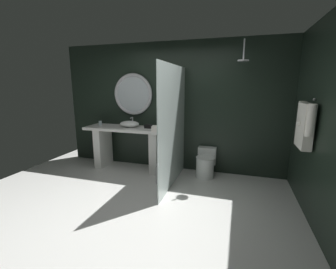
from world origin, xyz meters
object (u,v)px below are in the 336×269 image
object	(u,v)px
vessel_sink	(129,124)
rain_shower_head	(243,58)
tumbler_cup	(100,123)
folded_hand_towel	(159,129)
tissue_box	(148,126)
toilet	(206,163)
waste_bin	(162,173)
round_wall_mirror	(133,94)
hanging_bathrobe	(305,124)

from	to	relation	value
vessel_sink	rain_shower_head	distance (m)	2.51
tumbler_cup	rain_shower_head	distance (m)	3.15
vessel_sink	folded_hand_towel	xyz separation A→B (m)	(0.74, -0.23, -0.01)
tissue_box	toilet	bearing A→B (deg)	0.96
toilet	vessel_sink	bearing A→B (deg)	-179.41
tissue_box	folded_hand_towel	bearing A→B (deg)	-36.03
waste_bin	folded_hand_towel	xyz separation A→B (m)	(-0.16, 0.33, 0.75)
vessel_sink	folded_hand_towel	world-z (taller)	vessel_sink
tumbler_cup	round_wall_mirror	xyz separation A→B (m)	(0.70, 0.22, 0.62)
tumbler_cup	folded_hand_towel	world-z (taller)	folded_hand_towel
tumbler_cup	hanging_bathrobe	bearing A→B (deg)	-12.65
rain_shower_head	waste_bin	size ratio (longest dim) A/B	0.93
vessel_sink	rain_shower_head	bearing A→B (deg)	-1.45
hanging_bathrobe	folded_hand_towel	bearing A→B (deg)	165.38
round_wall_mirror	hanging_bathrobe	distance (m)	3.23
vessel_sink	tumbler_cup	size ratio (longest dim) A/B	4.26
folded_hand_towel	waste_bin	bearing A→B (deg)	-64.28
tissue_box	round_wall_mirror	xyz separation A→B (m)	(-0.44, 0.24, 0.63)
tumbler_cup	toilet	size ratio (longest dim) A/B	0.17
hanging_bathrobe	folded_hand_towel	world-z (taller)	hanging_bathrobe
toilet	waste_bin	xyz separation A→B (m)	(-0.71, -0.58, -0.07)
vessel_sink	round_wall_mirror	bearing A→B (deg)	92.69
round_wall_mirror	rain_shower_head	bearing A→B (deg)	-7.50
tumbler_cup	waste_bin	world-z (taller)	tumbler_cup
hanging_bathrobe	waste_bin	world-z (taller)	hanging_bathrobe
toilet	waste_bin	bearing A→B (deg)	-140.72
rain_shower_head	folded_hand_towel	distance (m)	1.91
tissue_box	round_wall_mirror	size ratio (longest dim) A/B	0.16
round_wall_mirror	waste_bin	distance (m)	1.83
tumbler_cup	hanging_bathrobe	size ratio (longest dim) A/B	0.14
vessel_sink	hanging_bathrobe	distance (m)	3.15
rain_shower_head	tissue_box	bearing A→B (deg)	178.31
toilet	folded_hand_towel	world-z (taller)	folded_hand_towel
round_wall_mirror	rain_shower_head	distance (m)	2.30
tumbler_cup	tissue_box	xyz separation A→B (m)	(1.14, -0.01, -0.01)
vessel_sink	rain_shower_head	xyz separation A→B (m)	(2.18, -0.06, 1.23)
folded_hand_towel	tissue_box	bearing A→B (deg)	143.97
hanging_bathrobe	toilet	distance (m)	1.91
waste_bin	rain_shower_head	bearing A→B (deg)	21.63
round_wall_mirror	tumbler_cup	bearing A→B (deg)	-162.36
tissue_box	folded_hand_towel	size ratio (longest dim) A/B	0.52
tissue_box	toilet	size ratio (longest dim) A/B	0.25
tissue_box	toilet	xyz separation A→B (m)	(1.18, 0.02, -0.67)
tumbler_cup	folded_hand_towel	xyz separation A→B (m)	(1.45, -0.24, 0.00)
waste_bin	vessel_sink	bearing A→B (deg)	147.95
rain_shower_head	toilet	size ratio (longest dim) A/B	0.63
vessel_sink	waste_bin	distance (m)	1.31
round_wall_mirror	rain_shower_head	xyz separation A→B (m)	(2.19, -0.29, 0.63)
rain_shower_head	toilet	xyz separation A→B (m)	(-0.57, 0.07, -1.93)
rain_shower_head	waste_bin	xyz separation A→B (m)	(-1.28, -0.51, -2.00)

